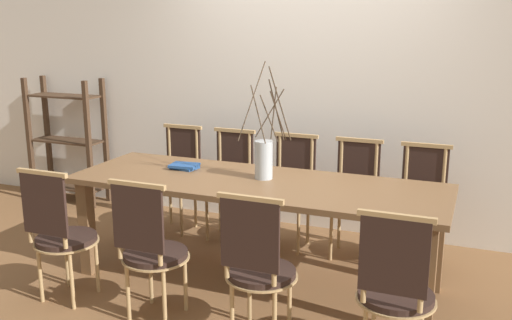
{
  "coord_description": "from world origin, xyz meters",
  "views": [
    {
      "loc": [
        1.43,
        -3.54,
        1.84
      ],
      "look_at": [
        0.0,
        0.0,
        0.91
      ],
      "focal_mm": 40.0,
      "sensor_mm": 36.0,
      "label": 1
    }
  ],
  "objects_px": {
    "chair_far_center": "(291,189)",
    "vase_centerpiece": "(264,157)",
    "dining_table": "(256,194)",
    "book_stack": "(184,166)",
    "chair_near_center": "(258,265)",
    "shelving_rack": "(67,141)"
  },
  "relations": [
    {
      "from": "book_stack",
      "to": "dining_table",
      "type": "bearing_deg",
      "value": -10.08
    },
    {
      "from": "chair_far_center",
      "to": "chair_near_center",
      "type": "bearing_deg",
      "value": 101.73
    },
    {
      "from": "dining_table",
      "to": "book_stack",
      "type": "height_order",
      "value": "book_stack"
    },
    {
      "from": "vase_centerpiece",
      "to": "dining_table",
      "type": "bearing_deg",
      "value": -109.17
    },
    {
      "from": "chair_near_center",
      "to": "book_stack",
      "type": "xyz_separation_m",
      "value": [
        -0.95,
        0.87,
        0.28
      ]
    },
    {
      "from": "chair_far_center",
      "to": "dining_table",
      "type": "bearing_deg",
      "value": 89.6
    },
    {
      "from": "chair_near_center",
      "to": "book_stack",
      "type": "bearing_deg",
      "value": 137.57
    },
    {
      "from": "vase_centerpiece",
      "to": "shelving_rack",
      "type": "bearing_deg",
      "value": 159.1
    },
    {
      "from": "dining_table",
      "to": "chair_far_center",
      "type": "distance_m",
      "value": 0.77
    },
    {
      "from": "chair_far_center",
      "to": "book_stack",
      "type": "xyz_separation_m",
      "value": [
        -0.63,
        -0.64,
        0.28
      ]
    },
    {
      "from": "dining_table",
      "to": "chair_far_center",
      "type": "height_order",
      "value": "chair_far_center"
    },
    {
      "from": "dining_table",
      "to": "shelving_rack",
      "type": "height_order",
      "value": "shelving_rack"
    },
    {
      "from": "chair_far_center",
      "to": "vase_centerpiece",
      "type": "relative_size",
      "value": 1.16
    },
    {
      "from": "vase_centerpiece",
      "to": "book_stack",
      "type": "height_order",
      "value": "vase_centerpiece"
    },
    {
      "from": "dining_table",
      "to": "book_stack",
      "type": "distance_m",
      "value": 0.65
    },
    {
      "from": "vase_centerpiece",
      "to": "book_stack",
      "type": "relative_size",
      "value": 3.68
    },
    {
      "from": "dining_table",
      "to": "shelving_rack",
      "type": "distance_m",
      "value": 2.74
    },
    {
      "from": "vase_centerpiece",
      "to": "book_stack",
      "type": "bearing_deg",
      "value": 177.32
    },
    {
      "from": "chair_near_center",
      "to": "vase_centerpiece",
      "type": "relative_size",
      "value": 1.16
    },
    {
      "from": "dining_table",
      "to": "vase_centerpiece",
      "type": "distance_m",
      "value": 0.26
    },
    {
      "from": "chair_near_center",
      "to": "chair_far_center",
      "type": "xyz_separation_m",
      "value": [
        -0.31,
        1.51,
        0.0
      ]
    },
    {
      "from": "book_stack",
      "to": "chair_near_center",
      "type": "bearing_deg",
      "value": -42.43
    }
  ]
}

